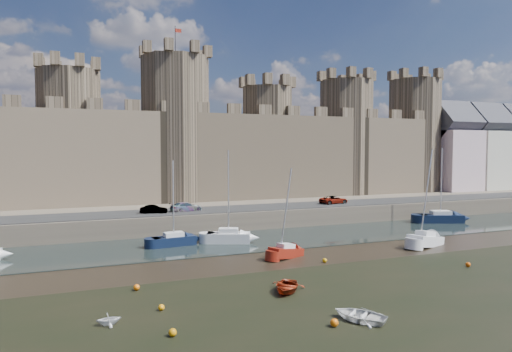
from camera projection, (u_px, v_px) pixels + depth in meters
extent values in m
plane|color=black|center=(300.00, 318.00, 29.25)|extent=(160.00, 160.00, 0.00)
cube|color=black|center=(203.00, 244.00, 51.54)|extent=(160.00, 12.00, 0.08)
cube|color=#4C443A|center=(153.00, 201.00, 84.90)|extent=(160.00, 60.00, 2.50)
cube|color=black|center=(184.00, 211.00, 60.67)|extent=(160.00, 7.00, 0.10)
cube|color=#42382B|center=(164.00, 157.00, 73.27)|extent=(100.00, 9.00, 14.00)
cylinder|color=#42382B|center=(70.00, 138.00, 67.96)|extent=(9.00, 9.00, 20.00)
cylinder|color=#42382B|center=(176.00, 129.00, 73.74)|extent=(11.00, 11.00, 23.00)
cylinder|color=black|center=(175.00, 42.00, 72.92)|extent=(0.10, 0.10, 5.00)
cube|color=maroon|center=(178.00, 31.00, 73.00)|extent=(1.00, 0.03, 0.60)
cylinder|color=#42382B|center=(267.00, 142.00, 79.72)|extent=(9.00, 9.00, 19.00)
cylinder|color=#42382B|center=(346.00, 138.00, 85.52)|extent=(10.00, 10.00, 21.00)
cylinder|color=#42382B|center=(414.00, 136.00, 91.35)|extent=(10.00, 10.00, 22.00)
cube|color=beige|center=(452.00, 161.00, 92.72)|extent=(8.50, 9.00, 12.00)
cube|color=#38383F|center=(453.00, 123.00, 92.27)|extent=(8.50, 9.05, 9.05)
cube|color=beige|center=(485.00, 160.00, 96.01)|extent=(8.50, 9.00, 12.00)
cube|color=#38383F|center=(486.00, 124.00, 95.57)|extent=(8.50, 9.05, 9.05)
imported|color=gray|center=(154.00, 209.00, 58.58)|extent=(3.64, 2.05, 1.13)
imported|color=gray|center=(186.00, 207.00, 60.76)|extent=(4.62, 2.72, 1.26)
imported|color=gray|center=(334.00, 200.00, 69.04)|extent=(4.73, 2.65, 1.25)
cube|color=black|center=(174.00, 241.00, 50.73)|extent=(4.90, 2.33, 1.03)
cube|color=silver|center=(174.00, 234.00, 50.69)|extent=(2.23, 1.50, 0.47)
cylinder|color=silver|center=(173.00, 199.00, 50.46)|extent=(0.14, 0.14, 8.46)
cube|color=silver|center=(229.00, 238.00, 52.26)|extent=(5.28, 3.62, 1.16)
cube|color=silver|center=(229.00, 230.00, 52.21)|extent=(2.53, 2.06, 0.53)
cylinder|color=silver|center=(228.00, 192.00, 51.95)|extent=(0.14, 0.14, 9.46)
cube|color=black|center=(440.00, 218.00, 66.84)|extent=(6.66, 4.45, 1.18)
cube|color=silver|center=(441.00, 213.00, 66.79)|extent=(3.18, 2.55, 0.54)
cylinder|color=silver|center=(441.00, 181.00, 66.52)|extent=(0.14, 0.14, 9.69)
cube|color=maroon|center=(286.00, 253.00, 45.44)|extent=(4.11, 2.84, 0.97)
cube|color=silver|center=(286.00, 246.00, 45.39)|extent=(1.97, 1.61, 0.44)
cylinder|color=silver|center=(286.00, 208.00, 45.17)|extent=(0.14, 0.14, 7.97)
cube|color=silver|center=(425.00, 241.00, 50.83)|extent=(5.37, 3.57, 1.18)
cube|color=silver|center=(426.00, 233.00, 50.77)|extent=(2.56, 2.05, 0.53)
cylinder|color=silver|center=(427.00, 193.00, 50.51)|extent=(0.14, 0.14, 9.62)
imported|color=silver|center=(360.00, 315.00, 28.71)|extent=(3.85, 4.08, 0.69)
imported|color=white|center=(109.00, 319.00, 27.96)|extent=(1.49, 1.29, 0.79)
imported|color=maroon|center=(287.00, 287.00, 34.49)|extent=(4.13, 4.43, 0.75)
sphere|color=orange|center=(161.00, 307.00, 30.50)|extent=(0.42, 0.42, 0.42)
sphere|color=#E06009|center=(137.00, 287.00, 34.84)|extent=(0.49, 0.49, 0.49)
sphere|color=#DE6109|center=(334.00, 323.00, 27.72)|extent=(0.50, 0.50, 0.50)
sphere|color=#C98908|center=(325.00, 260.00, 43.39)|extent=(0.43, 0.43, 0.43)
sphere|color=#CC8009|center=(173.00, 332.00, 26.28)|extent=(0.47, 0.47, 0.47)
sphere|color=#D85109|center=(468.00, 265.00, 41.81)|extent=(0.45, 0.45, 0.45)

